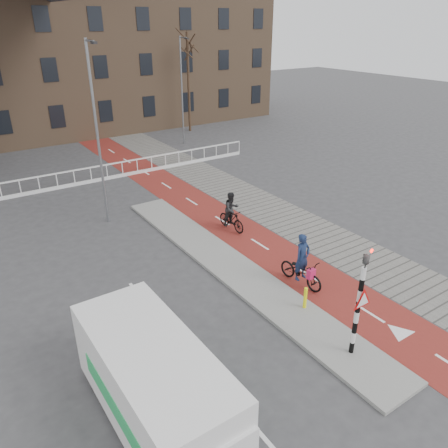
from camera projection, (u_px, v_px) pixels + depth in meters
ground at (317, 314)px, 14.72m from camera, size 120.00×120.00×0.00m
bike_lane at (201, 207)px, 22.98m from camera, size 2.50×60.00×0.01m
sidewalk at (244, 196)px, 24.40m from camera, size 3.00×60.00×0.01m
curb_island at (232, 267)px, 17.35m from camera, size 1.80×16.00×0.12m
traffic_signal at (360, 299)px, 12.05m from camera, size 0.80×0.80×3.68m
bollard at (305, 298)px, 14.68m from camera, size 0.12×0.12×0.77m
cyclist_near at (301, 268)px, 16.08m from camera, size 0.85×2.03×2.05m
cyclist_far at (231, 215)px, 20.25m from camera, size 0.84×1.75×1.86m
van at (154, 383)px, 10.37m from camera, size 2.17×5.26×2.25m
railing at (40, 188)px, 24.82m from camera, size 28.00×0.10×0.99m
townhouse_row at (3, 36)px, 33.88m from camera, size 46.00×10.00×15.90m
tree_right at (189, 83)px, 36.96m from camera, size 0.22×0.22×8.06m
streetlight_near at (98, 138)px, 19.61m from camera, size 0.12×0.12×8.32m
streetlight_right at (182, 93)px, 32.91m from camera, size 0.12×0.12×7.90m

